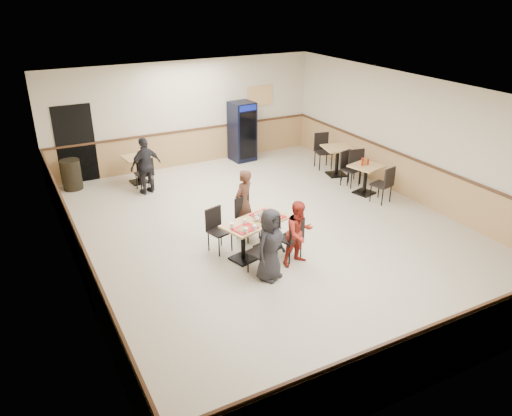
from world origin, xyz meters
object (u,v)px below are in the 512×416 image
diner_man_opposite (244,202)px  pepsi_cooler (242,131)px  lone_diner (146,166)px  side_table_near (366,175)px  trash_bin (71,175)px  main_table (256,232)px  back_table (138,165)px  diner_woman_left (270,245)px  side_table_far (337,157)px  diner_woman_right (299,233)px

diner_man_opposite → pepsi_cooler: size_ratio=0.82×
lone_diner → side_table_near: 5.56m
trash_bin → main_table: bearing=-63.4°
back_table → lone_diner: bearing=-90.0°
diner_man_opposite → trash_bin: (-2.83, 4.35, -0.33)m
diner_woman_left → lone_diner: size_ratio=0.94×
main_table → trash_bin: trash_bin is taller
main_table → pepsi_cooler: 5.81m
main_table → side_table_far: size_ratio=1.65×
main_table → lone_diner: (-0.98, 4.09, 0.25)m
main_table → diner_man_opposite: 0.96m
back_table → diner_woman_left: bearing=-82.3°
side_table_far → diner_man_opposite: bearing=-153.1°
diner_woman_left → back_table: bearing=73.5°
diner_man_opposite → trash_bin: diner_man_opposite is taller
diner_woman_right → side_table_far: bearing=38.3°
diner_woman_right → lone_diner: size_ratio=0.88×
pepsi_cooler → main_table: bearing=-118.4°
main_table → trash_bin: bearing=100.6°
diner_woman_left → side_table_near: size_ratio=1.60×
side_table_near → trash_bin: (-6.55, 3.81, -0.11)m
back_table → pepsi_cooler: 3.37m
side_table_near → side_table_far: 1.44m
side_table_far → back_table: bearing=158.1°
diner_man_opposite → lone_diner: (-1.17, 3.17, 0.01)m
diner_woman_right → diner_man_opposite: diner_man_opposite is taller
diner_woman_left → side_table_far: size_ratio=1.52×
diner_man_opposite → side_table_far: bearing=177.8°
side_table_near → main_table: bearing=-159.6°
back_table → diner_woman_right: bearing=-74.7°
diner_woman_right → diner_man_opposite: 1.65m
diner_man_opposite → trash_bin: size_ratio=1.83×
side_table_near → back_table: side_table_near is taller
diner_man_opposite → lone_diner: 3.38m
lone_diner → diner_woman_right: bearing=91.6°
diner_woman_left → trash_bin: size_ratio=1.74×
diner_man_opposite → diner_woman_right: bearing=73.5°
main_table → side_table_near: (3.91, 1.46, 0.02)m
trash_bin → diner_man_opposite: bearing=-57.0°
side_table_far → back_table: 5.45m
diner_woman_left → trash_bin: 6.65m
diner_woman_left → side_table_near: diner_woman_left is taller
side_table_near → trash_bin: trash_bin is taller
diner_woman_left → diner_woman_right: bearing=-8.2°
diner_woman_left → back_table: diner_woman_left is taller
diner_woman_right → back_table: diner_woman_right is taller
lone_diner → main_table: bearing=87.3°
lone_diner → side_table_near: bearing=135.6°
diner_woman_right → lone_diner: (-1.53, 4.78, 0.09)m
main_table → trash_bin: (-2.64, 5.26, -0.09)m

